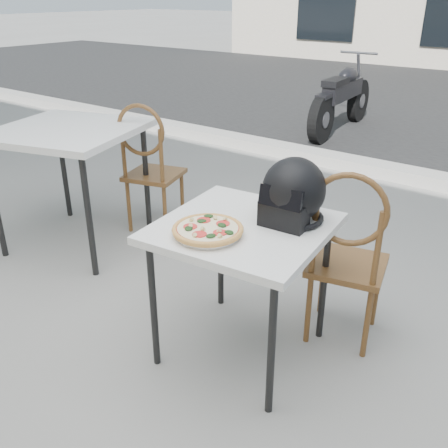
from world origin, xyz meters
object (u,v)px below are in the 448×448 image
Objects in this scene: helmet at (293,194)px; cafe_chair_main at (347,250)px; motorcycle at (342,99)px; plate at (208,234)px; cafe_table_main at (243,237)px; cafe_chair_side at (149,162)px; cafe_table_side at (68,139)px; pizza at (208,229)px.

helmet reaches higher than cafe_chair_main.
cafe_chair_main is 4.41m from motorcycle.
plate is at bearing -124.56° from helmet.
cafe_chair_side is (-1.35, 0.74, -0.09)m from cafe_table_main.
helmet is at bearing -3.69° from cafe_table_side.
motorcycle is at bearing 107.73° from pizza.
helmet reaches higher than cafe_table_main.
plate is at bearing 39.42° from cafe_chair_main.
cafe_table_side is at bearing 170.11° from cafe_table_main.
cafe_table_main is 1.66m from cafe_table_side.
cafe_table_main is 0.21m from pizza.
pizza reaches higher than plate.
helmet is at bearing 142.32° from cafe_chair_side.
plate is 0.80× the size of pizza.
helmet reaches higher than cafe_table_side.
motorcycle is (-1.51, 4.36, -0.22)m from cafe_table_main.
plate is 1.64m from cafe_table_side.
plate is at bearing -124.47° from pizza.
cafe_chair_side reaches higher than cafe_chair_main.
helmet is at bearing 59.43° from plate.
cafe_table_main is 2.58× the size of plate.
cafe_chair_side is at bearing 144.36° from plate.
plate is at bearing -107.89° from cafe_table_main.
helmet is 0.33× the size of cafe_chair_side.
cafe_chair_side is at bearing 144.37° from pizza.
pizza is at bearing 127.60° from cafe_chair_side.
cafe_table_side is (-1.99, -0.08, 0.24)m from cafe_chair_main.
cafe_table_side is (-1.57, 0.47, 0.04)m from pizza.
cafe_table_side is (-1.78, 0.11, -0.06)m from helmet.
plate reaches higher than cafe_table_main.
cafe_chair_side reaches higher than cafe_table_side.
helmet is at bearing 29.62° from cafe_chair_main.
pizza is (0.00, 0.00, 0.02)m from plate.
cafe_table_side is 4.09m from motorcycle.
cafe_table_side reaches higher than cafe_table_main.
cafe_chair_side is 0.51× the size of motorcycle.
cafe_chair_side reaches higher than cafe_table_main.
pizza is 0.21× the size of motorcycle.
cafe_table_main is 0.30m from helmet.
pizza is 0.72m from cafe_chair_main.
cafe_table_side is 1.13× the size of cafe_chair_side.
cafe_table_main is 2.07× the size of pizza.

